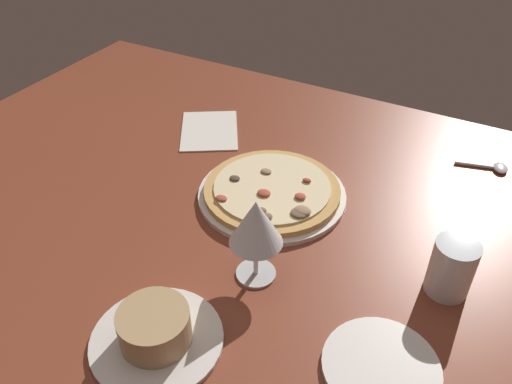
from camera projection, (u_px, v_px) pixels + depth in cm
name	position (u px, v px, depth cm)	size (l,w,h in cm)	color
dining_table	(240.00, 221.00, 97.11)	(150.00, 110.00, 4.00)	brown
pizza_main	(272.00, 192.00, 98.90)	(28.36, 28.36, 3.38)	silver
ramekin_on_saucer	(155.00, 331.00, 71.95)	(18.89, 18.89, 6.00)	silver
wine_glass_far	(256.00, 225.00, 77.21)	(8.37, 8.37, 15.01)	silver
water_glass	(451.00, 270.00, 78.59)	(6.71, 6.71, 9.49)	silver
side_plate	(381.00, 367.00, 69.69)	(16.05, 16.05, 0.90)	silver
paper_menu	(209.00, 130.00, 118.91)	(12.71, 17.29, 0.30)	silver
spoon	(494.00, 167.00, 106.71)	(10.62, 4.85, 1.00)	silver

